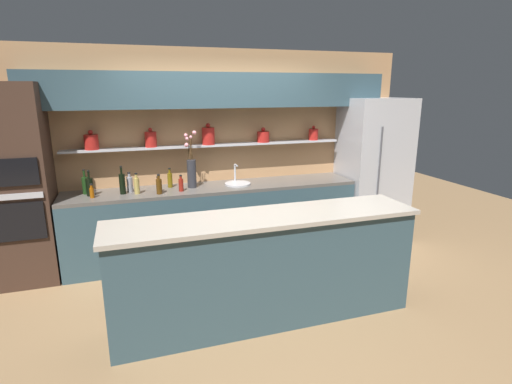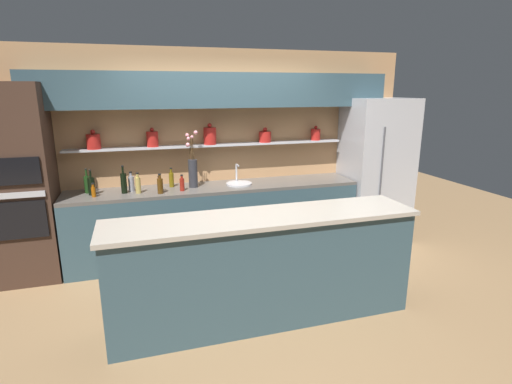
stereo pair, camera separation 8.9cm
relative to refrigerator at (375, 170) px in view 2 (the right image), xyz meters
The scene contains 18 objects.
ground_plane 2.67m from the refrigerator, 151.04° to the right, with size 12.00×12.00×0.00m, color olive.
back_wall_unit 2.27m from the refrigerator, behind, with size 5.20×0.44×2.60m.
back_counter_unit 2.33m from the refrigerator, behind, with size 3.64×0.62×0.92m.
island_counter 2.72m from the refrigerator, 144.07° to the right, with size 2.82×0.61×1.02m.
refrigerator is the anchor object (origin of this frame).
oven_tower 4.44m from the refrigerator, behind, with size 0.66×0.64×2.18m.
flower_vase 2.56m from the refrigerator, behind, with size 0.16×0.15×0.70m.
sink_fixture 1.98m from the refrigerator, behind, with size 0.33×0.33×0.25m.
bottle_oil_0 2.82m from the refrigerator, behind, with size 0.06×0.06×0.24m.
bottle_wine_1 3.78m from the refrigerator, behind, with size 0.07×0.07×0.29m.
bottle_sauce_2 2.97m from the refrigerator, behind, with size 0.05×0.05×0.19m.
bottle_sauce_3 3.70m from the refrigerator, behind, with size 0.05×0.05×0.16m.
bottle_spirit_4 3.21m from the refrigerator, behind, with size 0.06×0.06×0.25m.
bottle_spirit_5 2.97m from the refrigerator, behind, with size 0.07×0.07×0.23m.
bottle_wine_6 3.37m from the refrigerator, behind, with size 0.07×0.07×0.33m.
bottle_spirit_7 3.29m from the refrigerator, behind, with size 0.07×0.07×0.24m.
bottle_sauce_8 2.71m from the refrigerator, behind, with size 0.06×0.06×0.20m.
bottle_wine_9 3.73m from the refrigerator, behind, with size 0.08×0.08×0.30m.
Camera 2 is at (-1.05, -3.57, 2.11)m, focal length 28.00 mm.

